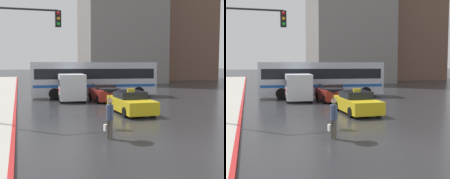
# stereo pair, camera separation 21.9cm
# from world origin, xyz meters

# --- Properties ---
(ground_plane) EXTENTS (300.00, 300.00, 0.00)m
(ground_plane) POSITION_xyz_m (0.00, 0.00, 0.00)
(ground_plane) COLOR #262628
(taxi) EXTENTS (1.91, 4.47, 1.51)m
(taxi) POSITION_xyz_m (1.30, 7.78, 0.64)
(taxi) COLOR gold
(taxi) RESTS_ON ground_plane
(sedan_red) EXTENTS (1.91, 4.07, 1.37)m
(sedan_red) POSITION_xyz_m (1.38, 14.28, 0.65)
(sedan_red) COLOR maroon
(sedan_red) RESTS_ON ground_plane
(ambulance_van) EXTENTS (2.36, 5.18, 2.19)m
(ambulance_van) POSITION_xyz_m (-1.12, 15.76, 1.22)
(ambulance_van) COLOR silver
(ambulance_van) RESTS_ON ground_plane
(city_bus) EXTENTS (11.19, 3.50, 3.15)m
(city_bus) POSITION_xyz_m (1.29, 17.33, 1.75)
(city_bus) COLOR #B2B7C1
(city_bus) RESTS_ON ground_plane
(pedestrian_with_umbrella) EXTENTS (0.92, 0.92, 2.06)m
(pedestrian_with_umbrella) POSITION_xyz_m (-1.81, 1.75, 1.59)
(pedestrian_with_umbrella) COLOR #4C473D
(pedestrian_with_umbrella) RESTS_ON ground_plane
(traffic_light) EXTENTS (3.15, 0.38, 5.95)m
(traffic_light) POSITION_xyz_m (-5.07, 5.66, 4.10)
(traffic_light) COLOR black
(traffic_light) RESTS_ON ground_plane
(building_tower_far) EXTENTS (11.88, 10.65, 26.58)m
(building_tower_far) POSITION_xyz_m (23.86, 44.15, 13.29)
(building_tower_far) COLOR brown
(building_tower_far) RESTS_ON ground_plane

